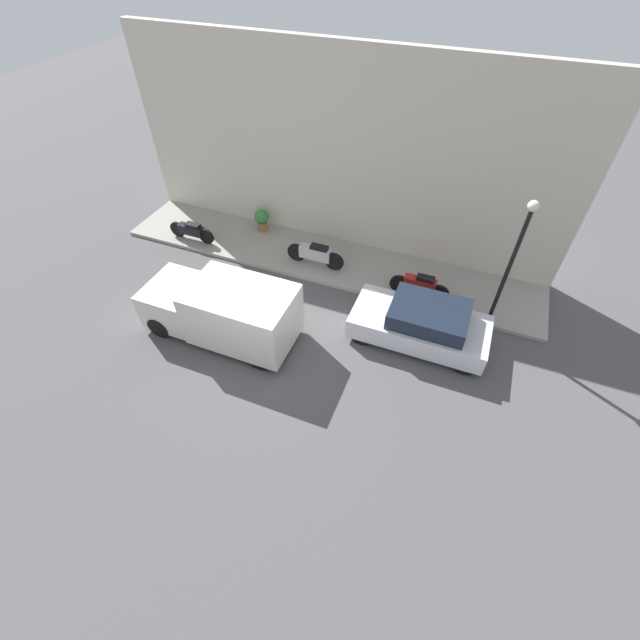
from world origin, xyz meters
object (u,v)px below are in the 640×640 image
Objects in this scene: parked_car at (421,324)px; potted_plant at (262,219)px; motorcycle_black at (192,231)px; streetlamp at (515,253)px; motorcycle_red at (420,285)px; scooter_silver at (315,254)px; delivery_van at (222,310)px.

potted_plant is at bearing 64.41° from parked_car.
parked_car is at bearing -100.80° from motorcycle_black.
parked_car reaches higher than motorcycle_black.
streetlamp is 4.77× the size of potted_plant.
motorcycle_red is 6.73m from potted_plant.
scooter_silver is at bearing 85.38° from motorcycle_red.
delivery_van is 2.16× the size of scooter_silver.
potted_plant is (1.60, -2.14, 0.08)m from motorcycle_black.
delivery_van is 6.27m from motorcycle_red.
potted_plant reaches higher than scooter_silver.
scooter_silver is 1.12× the size of motorcycle_black.
motorcycle_red is 2.24× the size of potted_plant.
streetlamp is (-0.59, -6.05, 2.09)m from scooter_silver.
motorcycle_black is at bearing 44.54° from delivery_van.
motorcycle_red is (3.66, -5.07, -0.36)m from delivery_van.
streetlamp is at bearing -95.59° from scooter_silver.
motorcycle_black is (-0.30, 4.92, -0.06)m from scooter_silver.
motorcycle_black is (3.66, 3.60, -0.42)m from delivery_van.
scooter_silver is 1.09× the size of motorcycle_red.
motorcycle_red is at bearing -90.01° from motorcycle_black.
parked_car is at bearing 127.82° from streetlamp.
delivery_van is at bearing -135.46° from motorcycle_black.
delivery_van is 2.42× the size of motorcycle_black.
motorcycle_black is 2.17× the size of potted_plant.
streetlamp reaches higher than motorcycle_red.
potted_plant is at bearing 76.27° from motorcycle_red.
parked_car is at bearing -70.68° from delivery_van.
streetlamp reaches higher than delivery_van.
motorcycle_black is at bearing 126.72° from potted_plant.
delivery_van is at bearing 109.32° from parked_car.
streetlamp is at bearing -52.18° from parked_car.
potted_plant is at bearing -53.28° from motorcycle_black.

